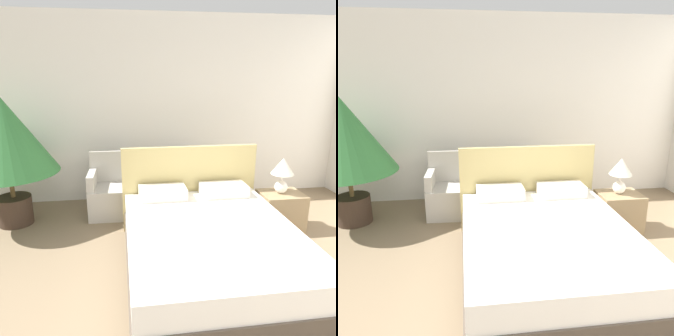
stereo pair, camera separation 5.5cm
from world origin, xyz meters
TOP-DOWN VIEW (x-y plane):
  - wall_back at (0.00, 3.65)m, footprint 10.00×0.06m
  - bed at (0.15, 1.38)m, footprint 1.76×2.21m
  - armchair_near_window_left at (-0.86, 2.97)m, footprint 0.70×0.59m
  - armchair_near_window_right at (0.19, 2.97)m, footprint 0.74×0.64m
  - potted_palm at (-2.21, 2.85)m, footprint 1.31×1.31m
  - nightstand at (1.34, 2.17)m, footprint 0.55×0.44m
  - table_lamp at (1.32, 2.18)m, footprint 0.29×0.29m

SIDE VIEW (x-z plane):
  - nightstand at x=1.34m, z-range 0.00..0.51m
  - bed at x=0.15m, z-range -0.27..0.85m
  - armchair_near_window_left at x=-0.86m, z-range -0.16..0.75m
  - armchair_near_window_right at x=0.19m, z-range -0.16..0.75m
  - table_lamp at x=1.32m, z-range 0.58..1.05m
  - potted_palm at x=-2.21m, z-range 0.32..2.06m
  - wall_back at x=0.00m, z-range 0.00..2.90m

